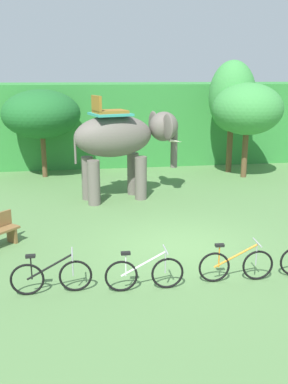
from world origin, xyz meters
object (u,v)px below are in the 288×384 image
(elephant, at_px, (122,140))
(bike_black, at_px, (51,276))
(tree_left, at_px, (232,97))
(bike_orange, at_px, (236,265))
(tree_center_right, at_px, (247,109))
(bike_white, at_px, (144,273))
(tree_far_left, at_px, (41,114))

(elephant, bearing_deg, bike_black, -107.88)
(tree_left, height_order, bike_orange, tree_left)
(bike_black, bearing_deg, bike_orange, -0.80)
(bike_black, distance_m, bike_orange, 4.05)
(tree_center_right, distance_m, bike_white, 11.81)
(tree_far_left, relative_size, tree_left, 0.76)
(tree_center_right, distance_m, bike_orange, 10.79)
(tree_center_right, bearing_deg, bike_black, -129.77)
(bike_black, bearing_deg, tree_center_right, 50.23)
(tree_center_right, xyz_separation_m, bike_black, (-8.01, -9.63, -2.63))
(tree_center_right, bearing_deg, tree_left, 105.47)
(tree_left, bearing_deg, bike_black, -125.61)
(tree_center_right, height_order, bike_white, tree_center_right)
(tree_far_left, distance_m, bike_black, 11.33)
(bike_white, bearing_deg, bike_black, 175.37)
(tree_left, relative_size, elephant, 1.20)
(tree_left, relative_size, bike_orange, 2.99)
(bike_white, bearing_deg, tree_left, 62.24)
(tree_left, bearing_deg, tree_far_left, 178.10)
(bike_black, xyz_separation_m, bike_orange, (4.05, -0.06, 0.00))
(elephant, relative_size, bike_white, 2.48)
(tree_far_left, xyz_separation_m, bike_white, (2.82, -11.20, -2.42))
(tree_far_left, height_order, bike_white, tree_far_left)
(bike_white, bearing_deg, bike_orange, 2.81)
(tree_center_right, bearing_deg, elephant, -155.67)
(bike_black, xyz_separation_m, bike_white, (1.96, -0.16, 0.00))
(tree_center_right, relative_size, bike_black, 2.43)
(bike_orange, bearing_deg, bike_white, -177.19)
(elephant, height_order, bike_white, elephant)
(elephant, bearing_deg, tree_far_left, 127.96)
(bike_orange, bearing_deg, bike_black, 179.20)
(tree_left, height_order, bike_black, tree_left)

